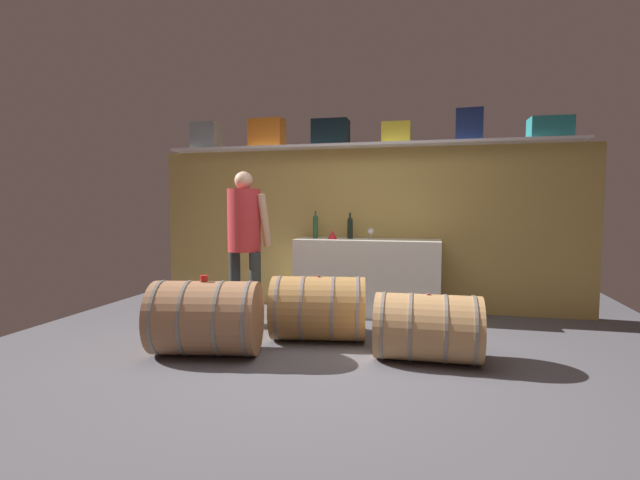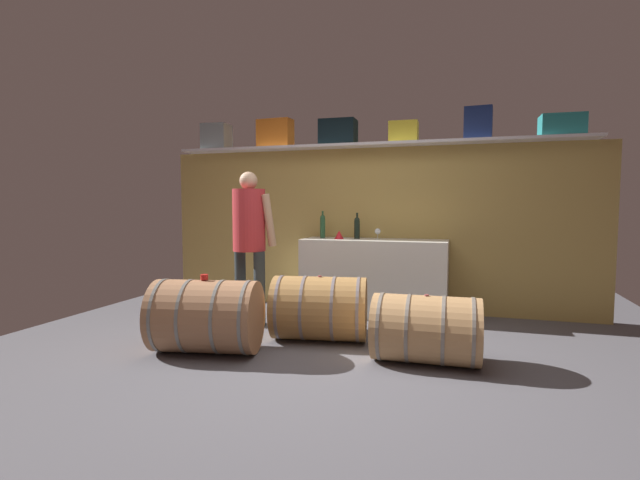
{
  "view_description": "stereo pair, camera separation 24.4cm",
  "coord_description": "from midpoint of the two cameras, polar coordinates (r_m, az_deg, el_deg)",
  "views": [
    {
      "loc": [
        0.84,
        -3.54,
        1.3
      ],
      "look_at": [
        -0.15,
        0.54,
        0.98
      ],
      "focal_mm": 26.18,
      "sensor_mm": 36.0,
      "label": 1
    },
    {
      "loc": [
        1.08,
        -3.48,
        1.3
      ],
      "look_at": [
        -0.15,
        0.54,
        0.98
      ],
      "focal_mm": 26.18,
      "sensor_mm": 36.0,
      "label": 2
    }
  ],
  "objects": [
    {
      "name": "high_shelf_board",
      "position": [
        5.72,
        3.96,
        11.43
      ],
      "size": [
        4.91,
        0.4,
        0.03
      ],
      "primitive_type": "cube",
      "color": "silver",
      "rests_on": "back_wall_panel"
    },
    {
      "name": "toolcase_yellow",
      "position": [
        5.69,
        8.05,
        12.84
      ],
      "size": [
        0.33,
        0.23,
        0.24
      ],
      "primitive_type": "cube",
      "rotation": [
        0.0,
        0.0,
        0.01
      ],
      "color": "yellow",
      "rests_on": "high_shelf_board"
    },
    {
      "name": "ground_plane",
      "position": [
        4.38,
        0.37,
        -13.03
      ],
      "size": [
        6.54,
        7.67,
        0.02
      ],
      "primitive_type": "cube",
      "color": "#545359"
    },
    {
      "name": "wine_barrel_far",
      "position": [
        4.0,
        11.3,
        -10.47
      ],
      "size": [
        0.87,
        0.58,
        0.57
      ],
      "rotation": [
        0.0,
        0.0,
        0.02
      ],
      "color": "tan",
      "rests_on": "ground"
    },
    {
      "name": "toolcase_navy",
      "position": [
        5.68,
        16.61,
        13.3
      ],
      "size": [
        0.31,
        0.27,
        0.36
      ],
      "primitive_type": "cube",
      "rotation": [
        0.0,
        0.0,
        -0.08
      ],
      "color": "navy",
      "rests_on": "high_shelf_board"
    },
    {
      "name": "toolcase_teal",
      "position": [
        5.77,
        25.2,
        12.29
      ],
      "size": [
        0.44,
        0.3,
        0.23
      ],
      "primitive_type": "cube",
      "rotation": [
        0.0,
        0.0,
        0.03
      ],
      "color": "teal",
      "rests_on": "high_shelf_board"
    },
    {
      "name": "toolcase_orange",
      "position": [
        6.07,
        -7.71,
        12.82
      ],
      "size": [
        0.45,
        0.24,
        0.35
      ],
      "primitive_type": "cube",
      "rotation": [
        0.0,
        0.0,
        -0.07
      ],
      "color": "orange",
      "rests_on": "high_shelf_board"
    },
    {
      "name": "work_cabinet",
      "position": [
        5.55,
        4.53,
        -4.5
      ],
      "size": [
        1.69,
        0.54,
        0.89
      ],
      "primitive_type": "cube",
      "color": "white",
      "rests_on": "ground"
    },
    {
      "name": "wine_bottle_green",
      "position": [
        5.7,
        -1.78,
        1.74
      ],
      "size": [
        0.06,
        0.06,
        0.33
      ],
      "color": "#295635",
      "rests_on": "work_cabinet"
    },
    {
      "name": "wine_barrel_flank",
      "position": [
        4.51,
        -1.75,
        -8.34
      ],
      "size": [
        0.97,
        0.74,
        0.62
      ],
      "rotation": [
        0.0,
        0.0,
        0.16
      ],
      "color": "#A67842",
      "rests_on": "ground"
    },
    {
      "name": "wine_barrel_near",
      "position": [
        4.23,
        -15.38,
        -9.16
      ],
      "size": [
        1.01,
        0.79,
        0.65
      ],
      "rotation": [
        0.0,
        0.0,
        0.18
      ],
      "color": "#996A48",
      "rests_on": "ground"
    },
    {
      "name": "wine_bottle_dark",
      "position": [
        5.62,
        2.46,
        1.58
      ],
      "size": [
        0.07,
        0.07,
        0.31
      ],
      "color": "black",
      "rests_on": "work_cabinet"
    },
    {
      "name": "back_wall_panel",
      "position": [
        5.84,
        4.15,
        1.35
      ],
      "size": [
        5.34,
        0.1,
        1.99
      ],
      "primitive_type": "cube",
      "color": "tan",
      "rests_on": "ground"
    },
    {
      "name": "wine_glass",
      "position": [
        5.56,
        5.0,
        1.03
      ],
      "size": [
        0.07,
        0.07,
        0.13
      ],
      "color": "white",
      "rests_on": "work_cabinet"
    },
    {
      "name": "toolcase_black",
      "position": [
        5.82,
        0.09,
        13.0
      ],
      "size": [
        0.44,
        0.29,
        0.31
      ],
      "primitive_type": "cube",
      "rotation": [
        0.0,
        0.0,
        0.02
      ],
      "color": "black",
      "rests_on": "high_shelf_board"
    },
    {
      "name": "winemaker_pouring",
      "position": [
        5.04,
        -10.57,
        1.01
      ],
      "size": [
        0.53,
        0.47,
        1.65
      ],
      "rotation": [
        0.0,
        0.0,
        -0.36
      ],
      "color": "#293033",
      "rests_on": "ground"
    },
    {
      "name": "toolcase_grey",
      "position": [
        6.42,
        -14.81,
        12.17
      ],
      "size": [
        0.35,
        0.32,
        0.33
      ],
      "primitive_type": "cube",
      "rotation": [
        0.0,
        0.0,
        0.07
      ],
      "color": "gray",
      "rests_on": "high_shelf_board"
    },
    {
      "name": "red_funnel",
      "position": [
        5.55,
        0.28,
        0.66
      ],
      "size": [
        0.11,
        0.11,
        0.1
      ],
      "primitive_type": "cone",
      "color": "red",
      "rests_on": "work_cabinet"
    },
    {
      "name": "tasting_cup",
      "position": [
        4.17,
        -15.64,
        -4.51
      ],
      "size": [
        0.07,
        0.07,
        0.05
      ],
      "primitive_type": "cylinder",
      "color": "red",
      "rests_on": "wine_barrel_near"
    }
  ]
}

